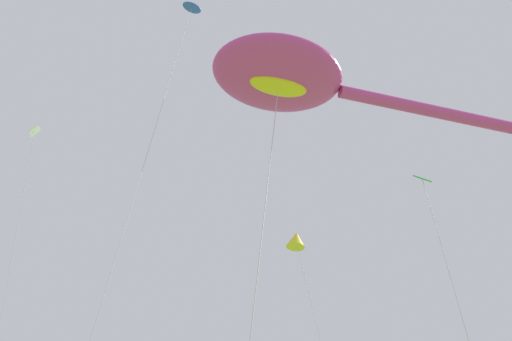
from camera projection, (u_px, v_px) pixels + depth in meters
big_show_kite at (289, 78)px, 23.87m from camera, size 13.19×9.14×20.06m
small_kite_box_yellow at (437, 230)px, 18.33m from camera, size 0.83×1.32×13.94m
small_kite_streamer_purple at (189, 16)px, 26.70m from camera, size 4.62×1.47×24.33m
small_kite_delta_white at (24, 192)px, 26.23m from camera, size 2.54×1.16×20.65m
small_kite_diamond_red at (296, 241)px, 27.82m from camera, size 2.38×2.68×16.96m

